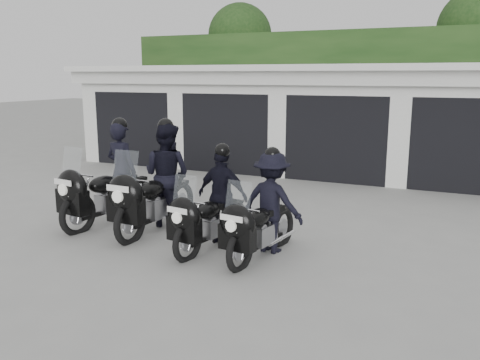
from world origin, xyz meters
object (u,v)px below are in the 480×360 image
at_px(police_bike_c, 217,202).
at_px(police_bike_d, 267,208).
at_px(police_bike_a, 109,181).
at_px(police_bike_b, 161,182).

distance_m(police_bike_c, police_bike_d, 0.86).
xyz_separation_m(police_bike_a, police_bike_b, (1.06, 0.08, 0.06)).
relative_size(police_bike_b, police_bike_c, 1.19).
bearing_deg(police_bike_a, police_bike_b, 13.17).
bearing_deg(police_bike_b, police_bike_a, -173.56).
distance_m(police_bike_a, police_bike_d, 3.29).
relative_size(police_bike_a, police_bike_c, 1.17).
distance_m(police_bike_a, police_bike_c, 2.43).
distance_m(police_bike_b, police_bike_d, 2.26).
bearing_deg(police_bike_a, police_bike_c, 0.02).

